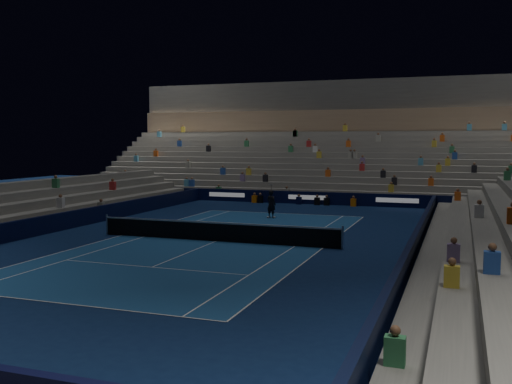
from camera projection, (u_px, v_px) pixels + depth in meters
name	position (u px, v px, depth m)	size (l,w,h in m)	color
ground	(216.00, 241.00, 29.02)	(90.00, 90.00, 0.00)	#0B1C43
court_surface	(216.00, 241.00, 29.02)	(10.97, 23.77, 0.01)	navy
sponsor_barrier_far	(308.00, 198.00, 46.34)	(44.00, 0.25, 1.00)	black
sponsor_barrier_east	(416.00, 243.00, 25.74)	(0.25, 37.00, 1.00)	black
sponsor_barrier_west	(56.00, 223.00, 32.21)	(0.25, 37.00, 1.00)	black
grandstand_main	(333.00, 159.00, 54.91)	(44.00, 15.20, 11.20)	slate
grandstand_east	(500.00, 238.00, 24.55)	(5.00, 37.00, 2.50)	slate
grandstand_west	(7.00, 213.00, 33.33)	(5.00, 37.00, 2.50)	slate
tennis_net	(216.00, 231.00, 28.97)	(12.90, 0.10, 1.10)	#B2B2B7
tennis_player	(271.00, 204.00, 37.82)	(0.67, 0.44, 1.83)	black
broadcast_camera	(271.00, 200.00, 46.49)	(0.56, 0.95, 0.58)	black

